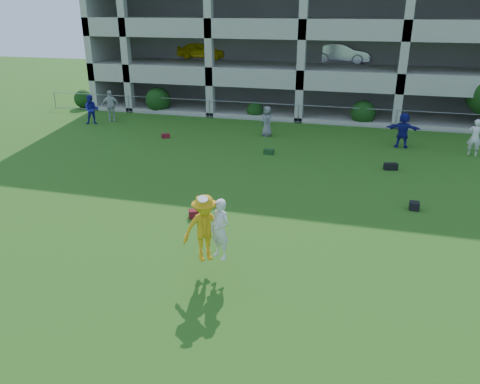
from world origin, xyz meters
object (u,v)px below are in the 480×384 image
(bystander_e, at_px, (475,137))
(parking_garage, at_px, (319,20))
(bystander_c, at_px, (267,121))
(bystander_d, at_px, (403,130))
(crate_d, at_px, (414,206))
(bystander_a, at_px, (92,110))
(bystander_b, at_px, (110,106))
(frisbee_contest, at_px, (208,228))

(bystander_e, height_order, parking_garage, parking_garage)
(bystander_c, height_order, parking_garage, parking_garage)
(bystander_d, distance_m, crate_d, 8.53)
(bystander_c, relative_size, bystander_d, 0.92)
(bystander_a, xyz_separation_m, crate_d, (18.85, -8.85, -0.77))
(bystander_b, distance_m, bystander_d, 18.07)
(bystander_b, xyz_separation_m, frisbee_contest, (12.23, -16.08, 0.38))
(bystander_e, bearing_deg, parking_garage, -39.80)
(bystander_b, bearing_deg, bystander_c, -32.01)
(parking_garage, bearing_deg, bystander_e, -54.45)
(bystander_d, bearing_deg, bystander_e, 172.24)
(crate_d, distance_m, frisbee_contest, 8.61)
(bystander_c, height_order, crate_d, bystander_c)
(bystander_c, bearing_deg, bystander_b, -139.46)
(bystander_e, xyz_separation_m, frisbee_contest, (-9.16, -14.09, 0.45))
(frisbee_contest, xyz_separation_m, parking_garage, (-0.40, 27.46, 4.64))
(frisbee_contest, bearing_deg, parking_garage, 90.83)
(bystander_e, xyz_separation_m, parking_garage, (-9.56, 13.37, 5.09))
(bystander_e, bearing_deg, bystander_c, 9.35)
(bystander_a, relative_size, parking_garage, 0.06)
(bystander_c, distance_m, frisbee_contest, 15.19)
(crate_d, bearing_deg, bystander_a, 154.84)
(bystander_a, bearing_deg, bystander_c, -24.50)
(bystander_a, height_order, bystander_d, bystander_d)
(crate_d, bearing_deg, bystander_d, 90.73)
(bystander_c, xyz_separation_m, crate_d, (7.53, -8.92, -0.71))
(bystander_b, bearing_deg, parking_garage, 17.24)
(parking_garage, bearing_deg, bystander_b, -136.13)
(bystander_a, relative_size, bystander_b, 0.92)
(bystander_b, height_order, parking_garage, parking_garage)
(bystander_a, bearing_deg, crate_d, -50.02)
(bystander_e, bearing_deg, crate_d, 82.18)
(bystander_a, distance_m, parking_garage, 18.40)
(bystander_e, distance_m, crate_d, 8.61)
(bystander_b, relative_size, bystander_c, 1.16)
(bystander_c, xyz_separation_m, bystander_d, (7.42, -0.43, 0.08))
(crate_d, bearing_deg, bystander_b, 151.30)
(bystander_b, height_order, crate_d, bystander_b)
(bystander_c, relative_size, crate_d, 4.93)
(bystander_b, height_order, frisbee_contest, frisbee_contest)
(bystander_a, height_order, bystander_b, bystander_b)
(bystander_e, xyz_separation_m, crate_d, (-3.28, -7.92, -0.78))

